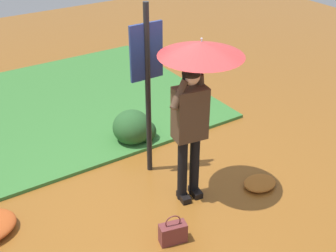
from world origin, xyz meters
name	(u,v)px	position (x,y,z in m)	size (l,w,h in m)	color
ground_plane	(166,193)	(0.00, 0.00, 0.00)	(18.00, 18.00, 0.00)	brown
grass_verge	(61,106)	(-0.25, 2.99, 0.03)	(4.80, 4.00, 0.05)	#387533
person_with_umbrella	(196,82)	(0.28, -0.17, 1.55)	(0.96, 0.96, 2.04)	black
info_sign_post	(147,72)	(0.10, 0.58, 1.44)	(0.44, 0.07, 2.30)	black
handbag	(173,233)	(-0.40, -0.75, 0.13)	(0.32, 0.21, 0.37)	brown
shrub_cluster	(134,128)	(0.27, 1.30, 0.24)	(0.63, 0.57, 0.52)	#285628
leaf_pile_near_person	(260,183)	(1.10, -0.54, 0.05)	(0.45, 0.36, 0.10)	#A86023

